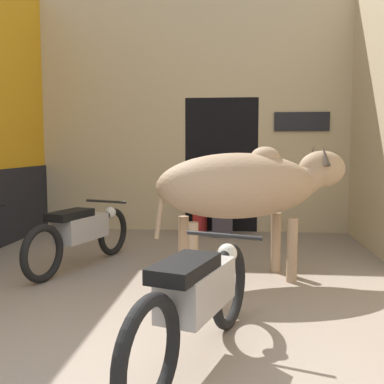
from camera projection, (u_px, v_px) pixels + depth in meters
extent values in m
cube|color=#C6B289|center=(193.00, 46.00, 7.33)|extent=(5.08, 0.18, 1.69)
cube|color=#C6B289|center=(115.00, 165.00, 7.66)|extent=(2.43, 0.18, 2.20)
cube|color=#C6B289|center=(302.00, 165.00, 7.35)|extent=(1.46, 0.18, 2.20)
cube|color=black|center=(222.00, 164.00, 7.83)|extent=(1.20, 0.90, 2.20)
cube|color=black|center=(302.00, 122.00, 7.17)|extent=(0.87, 0.03, 0.30)
ellipsoid|color=tan|center=(238.00, 186.00, 4.64)|extent=(1.85, 1.25, 0.68)
ellipsoid|color=tan|center=(265.00, 159.00, 4.68)|extent=(0.40, 0.38, 0.25)
cylinder|color=tan|center=(307.00, 179.00, 4.82)|extent=(0.53, 0.45, 0.45)
ellipsoid|color=tan|center=(322.00, 169.00, 4.86)|extent=(0.62, 0.50, 0.40)
cylinder|color=tan|center=(160.00, 209.00, 4.46)|extent=(0.13, 0.08, 0.60)
cylinder|color=tan|center=(276.00, 242.00, 5.02)|extent=(0.11, 0.11, 0.67)
cylinder|color=tan|center=(292.00, 250.00, 4.64)|extent=(0.11, 0.11, 0.67)
cylinder|color=tan|center=(184.00, 247.00, 4.76)|extent=(0.11, 0.11, 0.67)
cylinder|color=tan|center=(193.00, 256.00, 4.38)|extent=(0.11, 0.11, 0.67)
cone|color=#473D33|center=(312.00, 155.00, 4.96)|extent=(0.12, 0.18, 0.24)
cone|color=#473D33|center=(325.00, 156.00, 4.69)|extent=(0.12, 0.18, 0.24)
torus|color=black|center=(149.00, 356.00, 2.31)|extent=(0.28, 0.65, 0.65)
torus|color=black|center=(229.00, 286.00, 3.46)|extent=(0.28, 0.65, 0.65)
cube|color=#9E9993|center=(197.00, 288.00, 2.87)|extent=(0.48, 0.75, 0.28)
cube|color=black|center=(185.00, 268.00, 2.68)|extent=(0.42, 0.61, 0.09)
cylinder|color=black|center=(223.00, 235.00, 3.29)|extent=(0.56, 0.21, 0.03)
sphere|color=silver|center=(227.00, 253.00, 3.39)|extent=(0.15, 0.15, 0.15)
torus|color=black|center=(43.00, 253.00, 4.63)|extent=(0.26, 0.61, 0.61)
torus|color=black|center=(113.00, 232.00, 5.82)|extent=(0.26, 0.61, 0.61)
cube|color=#9E9993|center=(81.00, 228.00, 5.21)|extent=(0.48, 0.77, 0.28)
cube|color=black|center=(70.00, 215.00, 5.01)|extent=(0.42, 0.62, 0.09)
cylinder|color=black|center=(106.00, 201.00, 5.65)|extent=(0.56, 0.21, 0.03)
sphere|color=silver|center=(110.00, 213.00, 5.75)|extent=(0.15, 0.15, 0.15)
cube|color=#3D3842|center=(222.00, 224.00, 6.97)|extent=(0.31, 0.14, 0.42)
cube|color=#3D3842|center=(223.00, 207.00, 7.03)|extent=(0.31, 0.32, 0.11)
cube|color=#386B42|center=(223.00, 191.00, 7.07)|extent=(0.44, 0.20, 0.50)
sphere|color=tan|center=(223.00, 168.00, 7.04)|extent=(0.20, 0.20, 0.20)
cylinder|color=red|center=(200.00, 221.00, 7.36)|extent=(0.24, 0.24, 0.38)
cylinder|color=red|center=(200.00, 208.00, 7.34)|extent=(0.34, 0.34, 0.04)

